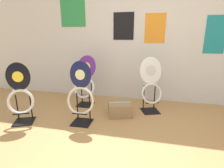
# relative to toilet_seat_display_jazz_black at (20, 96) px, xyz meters

# --- Properties ---
(wall_back) EXTENTS (8.00, 0.07, 2.60)m
(wall_back) POSITION_rel_toilet_seat_display_jazz_black_xyz_m (1.73, 1.43, 0.89)
(wall_back) COLOR silver
(wall_back) RESTS_ON ground_plane
(toilet_seat_display_jazz_black) EXTENTS (0.39, 0.37, 0.90)m
(toilet_seat_display_jazz_black) POSITION_rel_toilet_seat_display_jazz_black_xyz_m (0.00, 0.00, 0.00)
(toilet_seat_display_jazz_black) COLOR black
(toilet_seat_display_jazz_black) RESTS_ON ground_plane
(toilet_seat_display_navy_moon) EXTENTS (0.40, 0.29, 0.92)m
(toilet_seat_display_navy_moon) POSITION_rel_toilet_seat_display_jazz_black_xyz_m (0.86, 0.18, 0.04)
(toilet_seat_display_navy_moon) COLOR black
(toilet_seat_display_navy_moon) RESTS_ON ground_plane
(toilet_seat_display_white_plain) EXTENTS (0.42, 0.38, 0.92)m
(toilet_seat_display_white_plain) POSITION_rel_toilet_seat_display_jazz_black_xyz_m (1.83, 0.85, 0.04)
(toilet_seat_display_white_plain) COLOR black
(toilet_seat_display_white_plain) RESTS_ON ground_plane
(toilet_seat_display_purple_note) EXTENTS (0.39, 0.37, 0.91)m
(toilet_seat_display_purple_note) POSITION_rel_toilet_seat_display_jazz_black_xyz_m (0.65, 0.88, 0.01)
(toilet_seat_display_purple_note) COLOR black
(toilet_seat_display_purple_note) RESTS_ON ground_plane
(storage_box) EXTENTS (0.45, 0.44, 0.22)m
(storage_box) POSITION_rel_toilet_seat_display_jazz_black_xyz_m (1.36, 0.57, -0.31)
(storage_box) COLOR #93754C
(storage_box) RESTS_ON ground_plane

